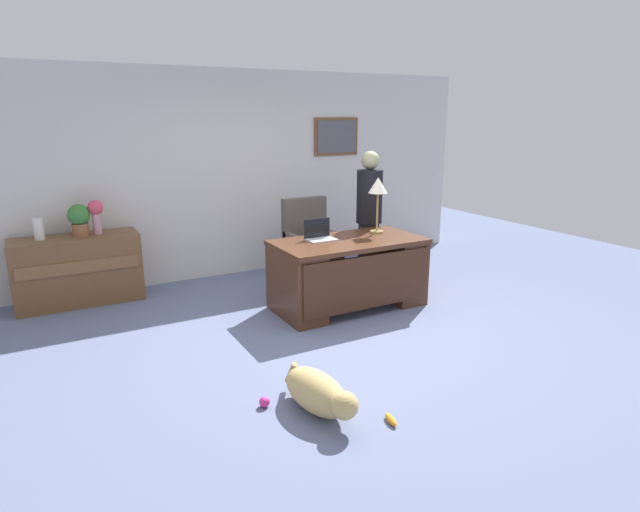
% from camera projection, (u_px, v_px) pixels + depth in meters
% --- Properties ---
extents(ground_plane, '(12.00, 12.00, 0.00)m').
position_uv_depth(ground_plane, '(341.00, 334.00, 5.32)').
color(ground_plane, slate).
extents(back_wall, '(7.00, 0.16, 2.70)m').
position_uv_depth(back_wall, '(243.00, 174.00, 7.17)').
color(back_wall, silver).
rests_on(back_wall, ground_plane).
extents(desk, '(1.67, 0.87, 0.78)m').
position_uv_depth(desk, '(349.00, 271.00, 5.97)').
color(desk, '#4C2B19').
rests_on(desk, ground_plane).
extents(credenza, '(1.36, 0.50, 0.80)m').
position_uv_depth(credenza, '(78.00, 270.00, 6.11)').
color(credenza, brown).
rests_on(credenza, ground_plane).
extents(armchair, '(0.60, 0.59, 1.10)m').
position_uv_depth(armchair, '(310.00, 246.00, 6.82)').
color(armchair, '#564C47').
rests_on(armchair, ground_plane).
extents(person_standing, '(0.32, 0.32, 1.70)m').
position_uv_depth(person_standing, '(369.00, 217.00, 6.66)').
color(person_standing, '#262323').
rests_on(person_standing, ground_plane).
extents(dog_lying, '(0.39, 0.83, 0.30)m').
position_uv_depth(dog_lying, '(319.00, 393.00, 3.90)').
color(dog_lying, tan).
rests_on(dog_lying, ground_plane).
extents(laptop, '(0.32, 0.22, 0.23)m').
position_uv_depth(laptop, '(319.00, 235.00, 5.89)').
color(laptop, '#B2B5BA').
rests_on(laptop, desk).
extents(desk_lamp, '(0.22, 0.22, 0.65)m').
position_uv_depth(desk_lamp, '(378.00, 189.00, 6.11)').
color(desk_lamp, '#9E8447').
rests_on(desk_lamp, desk).
extents(vase_with_flowers, '(0.17, 0.17, 0.39)m').
position_uv_depth(vase_with_flowers, '(96.00, 212.00, 6.06)').
color(vase_with_flowers, '#C18A93').
rests_on(vase_with_flowers, credenza).
extents(vase_empty, '(0.11, 0.11, 0.24)m').
position_uv_depth(vase_empty, '(39.00, 229.00, 5.81)').
color(vase_empty, silver).
rests_on(vase_empty, credenza).
extents(potted_plant, '(0.24, 0.24, 0.36)m').
position_uv_depth(potted_plant, '(79.00, 218.00, 5.99)').
color(potted_plant, brown).
rests_on(potted_plant, credenza).
extents(dog_toy_ball, '(0.08, 0.08, 0.08)m').
position_uv_depth(dog_toy_ball, '(264.00, 402.00, 3.99)').
color(dog_toy_ball, '#D8338C').
rests_on(dog_toy_ball, ground_plane).
extents(dog_toy_bone, '(0.08, 0.17, 0.05)m').
position_uv_depth(dog_toy_bone, '(391.00, 419.00, 3.79)').
color(dog_toy_bone, orange).
rests_on(dog_toy_bone, ground_plane).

